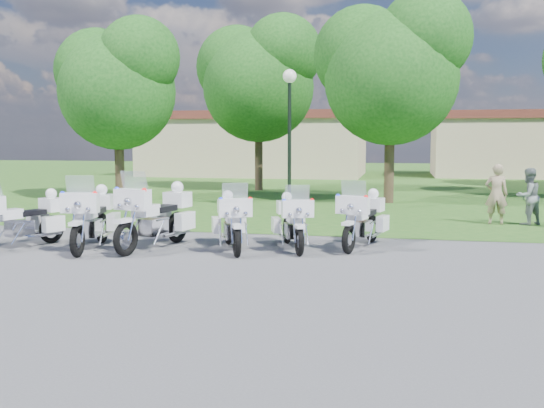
% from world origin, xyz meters
% --- Properties ---
extents(ground, '(100.00, 100.00, 0.00)m').
position_xyz_m(ground, '(0.00, 0.00, 0.00)').
color(ground, '#515156').
rests_on(ground, ground).
extents(grass_lawn, '(100.00, 48.00, 0.01)m').
position_xyz_m(grass_lawn, '(0.00, 27.00, 0.00)').
color(grass_lawn, '#265A1C').
rests_on(grass_lawn, ground).
extents(motorcycle_1, '(1.27, 2.11, 1.50)m').
position_xyz_m(motorcycle_1, '(-4.49, 0.19, 0.63)').
color(motorcycle_1, black).
rests_on(motorcycle_1, ground).
extents(motorcycle_2, '(1.09, 2.37, 1.61)m').
position_xyz_m(motorcycle_2, '(-2.99, 0.38, 0.67)').
color(motorcycle_2, black).
rests_on(motorcycle_2, ground).
extents(motorcycle_3, '(1.19, 2.48, 1.69)m').
position_xyz_m(motorcycle_3, '(-1.66, 0.73, 0.71)').
color(motorcycle_3, black).
rests_on(motorcycle_3, ground).
extents(motorcycle_4, '(1.23, 2.06, 1.46)m').
position_xyz_m(motorcycle_4, '(-0.05, 0.88, 0.61)').
color(motorcycle_4, black).
rests_on(motorcycle_4, ground).
extents(motorcycle_5, '(1.14, 2.02, 1.41)m').
position_xyz_m(motorcycle_5, '(1.18, 1.25, 0.59)').
color(motorcycle_5, black).
rests_on(motorcycle_5, ground).
extents(motorcycle_6, '(1.08, 2.17, 1.49)m').
position_xyz_m(motorcycle_6, '(2.65, 1.76, 0.62)').
color(motorcycle_6, black).
rests_on(motorcycle_6, ground).
extents(lamp_post, '(0.44, 0.44, 4.56)m').
position_xyz_m(lamp_post, '(-0.12, 8.03, 3.41)').
color(lamp_post, black).
rests_on(lamp_post, ground).
extents(tree_0, '(5.17, 4.41, 6.89)m').
position_xyz_m(tree_0, '(-7.24, 10.35, 4.56)').
color(tree_0, '#38281C').
rests_on(tree_0, ground).
extents(tree_1, '(5.91, 5.04, 7.88)m').
position_xyz_m(tree_1, '(-3.01, 15.82, 5.21)').
color(tree_1, '#38281C').
rests_on(tree_1, ground).
extents(tree_2, '(5.66, 4.83, 7.54)m').
position_xyz_m(tree_2, '(2.97, 11.32, 4.99)').
color(tree_2, '#38281C').
rests_on(tree_2, ground).
extents(building_west, '(14.56, 8.32, 4.10)m').
position_xyz_m(building_west, '(-6.00, 28.00, 2.07)').
color(building_west, '#C5AD8E').
rests_on(building_west, ground).
extents(building_east, '(11.44, 7.28, 4.10)m').
position_xyz_m(building_east, '(11.00, 30.00, 2.07)').
color(building_east, '#C5AD8E').
rests_on(building_east, ground).
extents(bystander_a, '(0.63, 0.43, 1.65)m').
position_xyz_m(bystander_a, '(5.99, 6.03, 0.83)').
color(bystander_a, tan).
rests_on(bystander_a, ground).
extents(bystander_b, '(0.95, 0.90, 1.55)m').
position_xyz_m(bystander_b, '(6.82, 6.10, 0.77)').
color(bystander_b, slate).
rests_on(bystander_b, ground).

